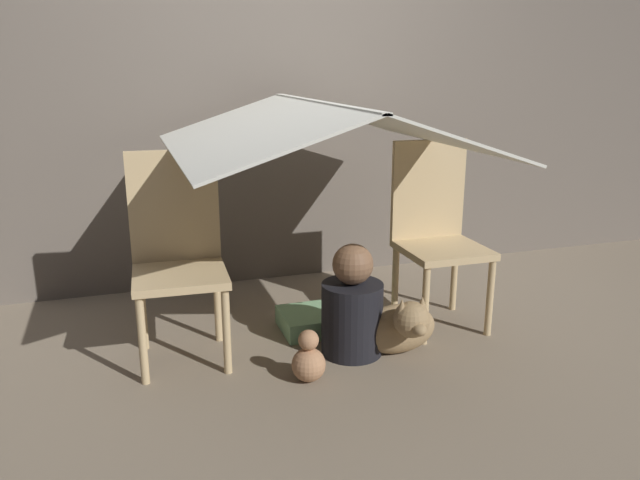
% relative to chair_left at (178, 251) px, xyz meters
% --- Properties ---
extents(ground_plane, '(8.80, 8.80, 0.00)m').
position_rel_chair_left_xyz_m(ground_plane, '(0.66, -0.27, -0.51)').
color(ground_plane, gray).
extents(wall_back, '(7.00, 0.05, 2.50)m').
position_rel_chair_left_xyz_m(wall_back, '(0.66, 0.97, 0.74)').
color(wall_back, '#6B6056').
rests_on(wall_back, ground_plane).
extents(chair_left, '(0.43, 0.43, 0.96)m').
position_rel_chair_left_xyz_m(chair_left, '(0.00, 0.00, 0.00)').
color(chair_left, '#D1B27F').
rests_on(chair_left, ground_plane).
extents(chair_right, '(0.42, 0.42, 0.96)m').
position_rel_chair_left_xyz_m(chair_right, '(1.33, 0.00, 0.00)').
color(chair_right, '#D1B27F').
rests_on(chair_right, ground_plane).
extents(sheet_canopy, '(1.34, 1.50, 0.22)m').
position_rel_chair_left_xyz_m(sheet_canopy, '(0.66, -0.09, 0.56)').
color(sheet_canopy, silver).
extents(person_front, '(0.29, 0.29, 0.54)m').
position_rel_chair_left_xyz_m(person_front, '(0.77, -0.25, -0.29)').
color(person_front, black).
rests_on(person_front, ground_plane).
extents(dog, '(0.39, 0.36, 0.33)m').
position_rel_chair_left_xyz_m(dog, '(0.98, -0.35, -0.36)').
color(dog, '#9E7F56').
rests_on(dog, ground_plane).
extents(floor_cushion, '(0.38, 0.31, 0.10)m').
position_rel_chair_left_xyz_m(floor_cushion, '(0.70, 0.07, -0.46)').
color(floor_cushion, '#7FB27F').
rests_on(floor_cushion, ground_plane).
extents(plush_toy, '(0.15, 0.15, 0.24)m').
position_rel_chair_left_xyz_m(plush_toy, '(0.49, -0.45, -0.42)').
color(plush_toy, tan).
rests_on(plush_toy, ground_plane).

